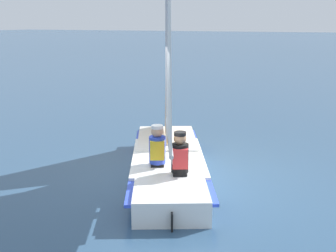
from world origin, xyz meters
The scene contains 4 objects.
ground_plane centered at (0.00, 0.00, 0.00)m, with size 260.00×260.00×0.00m, color #2D4C6B.
sailboat_main centered at (0.05, 0.03, 0.92)m, with size 4.57×3.31×5.79m.
sailor_helm centered at (0.61, 0.08, 0.63)m, with size 0.42×0.41×1.16m.
sailor_crew centered at (0.85, 0.65, 0.63)m, with size 0.42×0.41×1.16m.
Camera 1 is at (7.09, 3.54, 2.97)m, focal length 45.00 mm.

